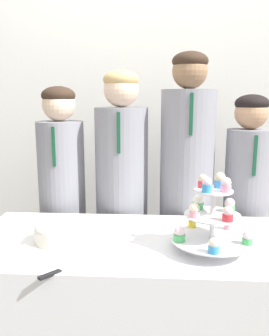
{
  "coord_description": "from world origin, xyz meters",
  "views": [
    {
      "loc": [
        0.04,
        -1.16,
        1.39
      ],
      "look_at": [
        -0.05,
        0.38,
        1.08
      ],
      "focal_mm": 38.0,
      "sensor_mm": 36.0,
      "label": 1
    }
  ],
  "objects_px": {
    "round_cake": "(58,232)",
    "student_0": "(63,212)",
    "student_3": "(245,218)",
    "cake_knife": "(62,270)",
    "student_1": "(122,208)",
    "student_2": "(186,201)",
    "cupcake_stand": "(212,217)"
  },
  "relations": [
    {
      "from": "cake_knife",
      "to": "student_2",
      "type": "relative_size",
      "value": 0.14
    },
    {
      "from": "round_cake",
      "to": "cake_knife",
      "type": "relative_size",
      "value": 1.2
    },
    {
      "from": "cake_knife",
      "to": "cupcake_stand",
      "type": "distance_m",
      "value": 0.63
    },
    {
      "from": "student_2",
      "to": "student_3",
      "type": "relative_size",
      "value": 1.17
    },
    {
      "from": "student_1",
      "to": "student_2",
      "type": "height_order",
      "value": "student_2"
    },
    {
      "from": "cake_knife",
      "to": "cupcake_stand",
      "type": "bearing_deg",
      "value": -27.06
    },
    {
      "from": "student_1",
      "to": "cupcake_stand",
      "type": "bearing_deg",
      "value": -55.5
    },
    {
      "from": "round_cake",
      "to": "student_3",
      "type": "relative_size",
      "value": 0.2
    },
    {
      "from": "cake_knife",
      "to": "student_1",
      "type": "relative_size",
      "value": 0.15
    },
    {
      "from": "student_3",
      "to": "cupcake_stand",
      "type": "bearing_deg",
      "value": -115.31
    },
    {
      "from": "student_0",
      "to": "student_1",
      "type": "bearing_deg",
      "value": 0.0
    },
    {
      "from": "cupcake_stand",
      "to": "student_2",
      "type": "bearing_deg",
      "value": 94.59
    },
    {
      "from": "cake_knife",
      "to": "student_0",
      "type": "bearing_deg",
      "value": 57.19
    },
    {
      "from": "cake_knife",
      "to": "student_0",
      "type": "height_order",
      "value": "student_0"
    },
    {
      "from": "student_0",
      "to": "student_3",
      "type": "bearing_deg",
      "value": -0.0
    },
    {
      "from": "cake_knife",
      "to": "student_1",
      "type": "xyz_separation_m",
      "value": [
        0.14,
        0.84,
        -0.02
      ]
    },
    {
      "from": "cake_knife",
      "to": "cupcake_stand",
      "type": "height_order",
      "value": "cupcake_stand"
    },
    {
      "from": "cake_knife",
      "to": "student_3",
      "type": "relative_size",
      "value": 0.16
    },
    {
      "from": "round_cake",
      "to": "cupcake_stand",
      "type": "distance_m",
      "value": 0.66
    },
    {
      "from": "student_2",
      "to": "cake_knife",
      "type": "bearing_deg",
      "value": -121.93
    },
    {
      "from": "student_2",
      "to": "cupcake_stand",
      "type": "bearing_deg",
      "value": -85.41
    },
    {
      "from": "student_1",
      "to": "student_2",
      "type": "xyz_separation_m",
      "value": [
        0.38,
        0.0,
        0.05
      ]
    },
    {
      "from": "cake_knife",
      "to": "student_2",
      "type": "distance_m",
      "value": 0.99
    },
    {
      "from": "round_cake",
      "to": "cake_knife",
      "type": "height_order",
      "value": "round_cake"
    },
    {
      "from": "round_cake",
      "to": "student_0",
      "type": "distance_m",
      "value": 0.62
    },
    {
      "from": "cupcake_stand",
      "to": "cake_knife",
      "type": "bearing_deg",
      "value": -159.74
    },
    {
      "from": "cake_knife",
      "to": "student_3",
      "type": "height_order",
      "value": "student_3"
    },
    {
      "from": "cupcake_stand",
      "to": "student_0",
      "type": "bearing_deg",
      "value": 141.56
    },
    {
      "from": "cupcake_stand",
      "to": "student_1",
      "type": "distance_m",
      "value": 0.78
    },
    {
      "from": "student_0",
      "to": "student_1",
      "type": "xyz_separation_m",
      "value": [
        0.36,
        0.0,
        0.03
      ]
    },
    {
      "from": "cupcake_stand",
      "to": "student_3",
      "type": "bearing_deg",
      "value": 64.69
    },
    {
      "from": "cake_knife",
      "to": "student_3",
      "type": "distance_m",
      "value": 1.22
    }
  ]
}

